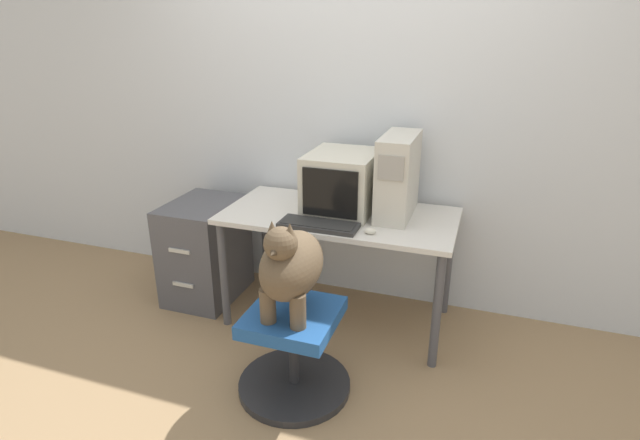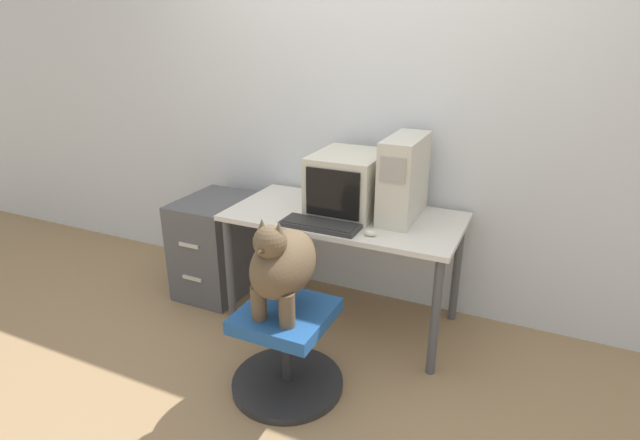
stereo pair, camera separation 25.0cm
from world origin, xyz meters
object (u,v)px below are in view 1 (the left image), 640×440
object	(u,v)px
crt_monitor	(342,182)
office_chair	(294,352)
dog	(290,265)
pc_tower	(398,176)
keyboard	(319,225)
filing_cabinet	(205,250)

from	to	relation	value
crt_monitor	office_chair	size ratio (longest dim) A/B	0.82
dog	crt_monitor	bearing A→B (deg)	89.54
crt_monitor	pc_tower	world-z (taller)	pc_tower
office_chair	dog	size ratio (longest dim) A/B	1.13
crt_monitor	keyboard	distance (m)	0.35
pc_tower	office_chair	bearing A→B (deg)	-112.38
filing_cabinet	pc_tower	bearing A→B (deg)	4.56
crt_monitor	filing_cabinet	size ratio (longest dim) A/B	0.70
keyboard	filing_cabinet	xyz separation A→B (m)	(-0.90, 0.24, -0.39)
keyboard	office_chair	size ratio (longest dim) A/B	0.76
filing_cabinet	dog	bearing A→B (deg)	-37.95
pc_tower	keyboard	bearing A→B (deg)	-137.54
filing_cabinet	keyboard	bearing A→B (deg)	-14.61
office_chair	dog	xyz separation A→B (m)	(0.00, -0.02, 0.50)
dog	filing_cabinet	bearing A→B (deg)	142.05
pc_tower	dog	bearing A→B (deg)	-111.99
office_chair	filing_cabinet	bearing A→B (deg)	142.67
keyboard	dog	size ratio (longest dim) A/B	0.87
office_chair	pc_tower	bearing A→B (deg)	67.62
pc_tower	dog	size ratio (longest dim) A/B	0.93
crt_monitor	pc_tower	distance (m)	0.34
crt_monitor	keyboard	size ratio (longest dim) A/B	1.07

